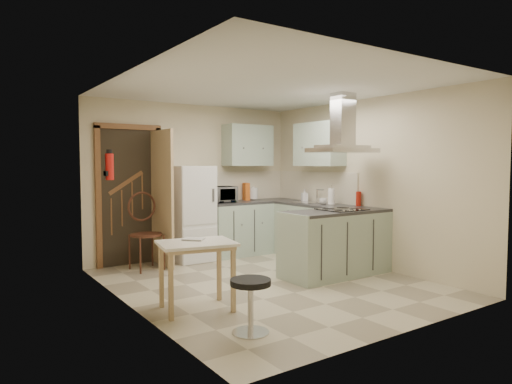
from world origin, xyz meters
TOP-DOWN VIEW (x-y plane):
  - floor at (0.00, 0.00)m, footprint 4.20×4.20m
  - ceiling at (0.00, 0.00)m, footprint 4.20×4.20m
  - back_wall at (0.00, 2.10)m, footprint 3.60×0.00m
  - left_wall at (-1.80, 0.00)m, footprint 0.00×4.20m
  - right_wall at (1.80, 0.00)m, footprint 0.00×4.20m
  - doorway at (-1.10, 2.07)m, footprint 1.10×0.12m
  - fridge at (-0.20, 1.80)m, footprint 0.60×0.60m
  - counter_back at (0.66, 1.80)m, footprint 1.08×0.60m
  - counter_right at (1.50, 1.12)m, footprint 0.60×1.95m
  - splashback at (0.96, 2.09)m, footprint 1.68×0.02m
  - wall_cabinet_back at (0.95, 1.93)m, footprint 0.85×0.35m
  - wall_cabinet_right at (1.62, 0.85)m, footprint 0.35×0.90m
  - peninsula at (1.02, -0.18)m, footprint 1.55×0.65m
  - hob at (1.12, -0.18)m, footprint 0.58×0.50m
  - extractor_hood at (1.12, -0.18)m, footprint 0.90×0.55m
  - sink at (1.50, 0.95)m, footprint 0.45×0.40m
  - fire_extinguisher at (-1.74, 0.90)m, footprint 0.10×0.10m
  - drop_leaf_table at (-1.25, -0.44)m, footprint 0.87×0.71m
  - bentwood_chair at (-1.02, 1.60)m, footprint 0.49×0.49m
  - stool at (-1.15, -1.31)m, footprint 0.44×0.44m
  - microwave at (0.33, 1.79)m, footprint 0.50×0.36m
  - kettle at (1.05, 1.90)m, footprint 0.18×0.18m
  - cereal_box at (0.94, 1.96)m, footprint 0.14×0.21m
  - soap_bottle at (1.63, 1.20)m, footprint 0.12×0.12m
  - paper_towel at (1.55, 0.47)m, footprint 0.13×0.13m
  - cup at (1.48, 0.59)m, footprint 0.16×0.16m
  - red_bottle at (1.74, 0.09)m, footprint 0.09×0.09m
  - book at (-1.28, -0.37)m, footprint 0.27×0.27m

SIDE VIEW (x-z plane):
  - floor at x=0.00m, z-range 0.00..0.00m
  - stool at x=-1.15m, z-range 0.00..0.50m
  - drop_leaf_table at x=-1.25m, z-range 0.00..0.72m
  - counter_back at x=0.66m, z-range 0.00..0.90m
  - counter_right at x=1.50m, z-range 0.00..0.90m
  - peninsula at x=1.02m, z-range 0.00..0.90m
  - bentwood_chair at x=-1.02m, z-range 0.00..1.02m
  - fridge at x=-0.20m, z-range 0.00..1.50m
  - book at x=-1.28m, z-range 0.72..0.82m
  - sink at x=1.50m, z-range 0.90..0.91m
  - hob at x=1.12m, z-range 0.90..0.91m
  - cup at x=1.48m, z-range 0.90..0.99m
  - soap_bottle at x=1.63m, z-range 0.90..1.11m
  - red_bottle at x=1.74m, z-range 0.90..1.12m
  - kettle at x=1.05m, z-range 0.90..1.14m
  - paper_towel at x=1.55m, z-range 0.90..1.16m
  - microwave at x=0.33m, z-range 0.90..1.16m
  - doorway at x=-1.10m, z-range 0.00..2.10m
  - cereal_box at x=0.94m, z-range 0.90..1.20m
  - splashback at x=0.96m, z-range 0.90..1.40m
  - back_wall at x=0.00m, z-range -0.55..3.05m
  - left_wall at x=-1.80m, z-range -0.85..3.35m
  - right_wall at x=1.80m, z-range -0.85..3.35m
  - fire_extinguisher at x=-1.74m, z-range 1.34..1.66m
  - extractor_hood at x=1.12m, z-range 1.67..1.77m
  - wall_cabinet_back at x=0.95m, z-range 1.50..2.20m
  - wall_cabinet_right at x=1.62m, z-range 1.50..2.20m
  - ceiling at x=0.00m, z-range 2.50..2.50m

